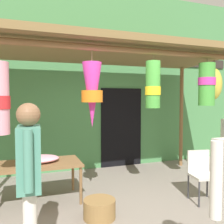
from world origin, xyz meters
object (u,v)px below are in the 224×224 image
object	(u,v)px
wicker_basket_by_table	(99,209)
display_table	(37,167)
flower_heap_on_table	(40,159)
folding_chair	(201,171)
vendor_in_orange	(29,172)

from	to	relation	value
wicker_basket_by_table	display_table	bearing A→B (deg)	132.51
flower_heap_on_table	folding_chair	world-z (taller)	folding_chair
flower_heap_on_table	folding_chair	xyz separation A→B (m)	(2.58, -0.90, -0.22)
display_table	wicker_basket_by_table	bearing A→B (deg)	-47.49
display_table	vendor_in_orange	world-z (taller)	vendor_in_orange
wicker_basket_by_table	vendor_in_orange	distance (m)	1.53
display_table	wicker_basket_by_table	world-z (taller)	display_table
flower_heap_on_table	vendor_in_orange	xyz separation A→B (m)	(-0.21, -1.73, 0.28)
flower_heap_on_table	folding_chair	distance (m)	2.74
flower_heap_on_table	wicker_basket_by_table	world-z (taller)	flower_heap_on_table
flower_heap_on_table	wicker_basket_by_table	distance (m)	1.33
flower_heap_on_table	wicker_basket_by_table	bearing A→B (deg)	-50.76
flower_heap_on_table	display_table	bearing A→B (deg)	-151.99
folding_chair	vendor_in_orange	bearing A→B (deg)	-163.44
flower_heap_on_table	wicker_basket_by_table	xyz separation A→B (m)	(0.76, -0.93, -0.58)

